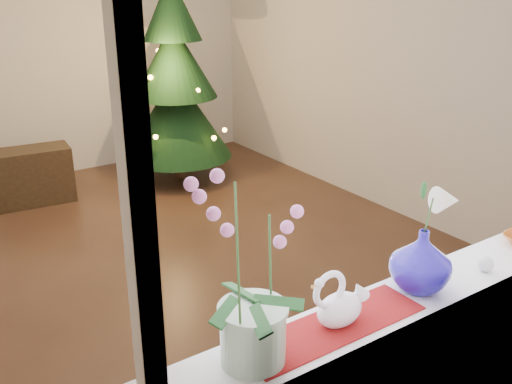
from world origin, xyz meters
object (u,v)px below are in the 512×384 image
Objects in this scene: blue_vase at (422,256)px; paperweight at (486,264)px; orchid_pot at (253,269)px; xmas_tree at (175,81)px; side_table at (33,176)px; swan at (340,298)px.

blue_vase is 4.32× the size of paperweight.
blue_vase is at bearing 169.87° from paperweight.
xmas_tree reaches higher than orchid_pot.
xmas_tree is 1.66m from side_table.
side_table is at bearing 175.37° from xmas_tree.
orchid_pot is 1.13m from paperweight.
blue_vase is 0.40× the size of side_table.
swan is 0.12× the size of xmas_tree.
swan reaches higher than paperweight.
orchid_pot is 0.78m from blue_vase.
xmas_tree reaches higher than side_table.
side_table is (-0.47, 4.14, -0.80)m from blue_vase.
blue_vase is 4.14m from xmas_tree.
swan is 0.35× the size of side_table.
orchid_pot is 0.91× the size of side_table.
paperweight reaches higher than side_table.
paperweight is (0.33, -0.06, -0.11)m from blue_vase.
xmas_tree reaches higher than blue_vase.
paperweight is (1.09, -0.05, -0.29)m from orchid_pot.
blue_vase is 4.24m from side_table.
side_table is (-0.06, 4.15, -0.76)m from swan.
swan is 0.41m from blue_vase.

